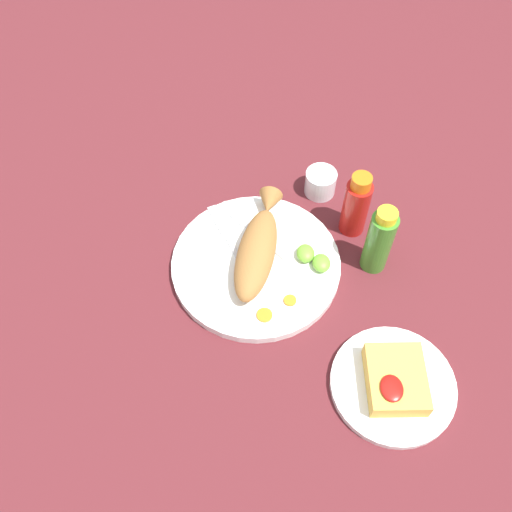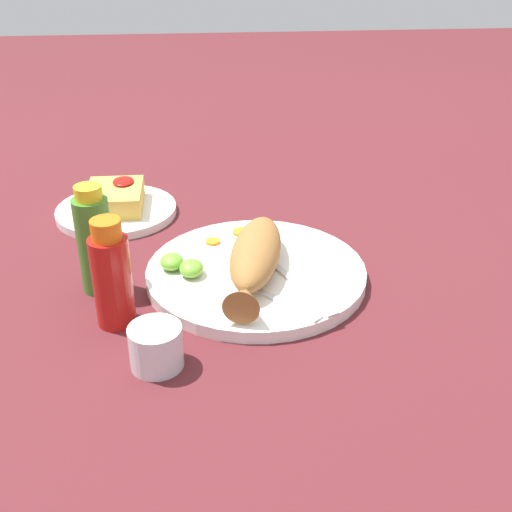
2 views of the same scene
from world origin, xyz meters
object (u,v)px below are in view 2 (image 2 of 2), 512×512
object	(u,v)px
main_plate	(256,273)
fork_near	(300,287)
fried_fish	(255,257)
hot_sauce_bottle_red	(112,276)
salt_cup	(156,349)
side_plate_fries	(117,211)
fork_far	(272,297)
hot_sauce_bottle_green	(95,242)

from	to	relation	value
main_plate	fork_near	bearing A→B (deg)	-137.10
fried_fish	hot_sauce_bottle_red	bearing A→B (deg)	124.99
salt_cup	side_plate_fries	xyz separation A→B (m)	(0.43, 0.09, -0.02)
hot_sauce_bottle_red	salt_cup	size ratio (longest dim) A/B	2.32
fork_near	fork_far	world-z (taller)	same
fork_near	fried_fish	bearing A→B (deg)	-151.66
fork_near	hot_sauce_bottle_green	bearing A→B (deg)	-124.99
fork_near	fork_far	bearing A→B (deg)	-86.72
salt_cup	side_plate_fries	world-z (taller)	salt_cup
hot_sauce_bottle_red	side_plate_fries	distance (m)	0.34
hot_sauce_bottle_green	fried_fish	bearing A→B (deg)	-92.23
fork_far	hot_sauce_bottle_green	bearing A→B (deg)	-150.19
hot_sauce_bottle_green	fork_near	bearing A→B (deg)	-100.96
fried_fish	fork_far	size ratio (longest dim) A/B	1.75
main_plate	hot_sauce_bottle_red	distance (m)	0.22
fried_fish	main_plate	bearing A→B (deg)	-0.00
main_plate	salt_cup	xyz separation A→B (m)	(-0.19, 0.13, 0.01)
fried_fish	fork_far	distance (m)	0.07
hot_sauce_bottle_green	side_plate_fries	world-z (taller)	hot_sauce_bottle_green
hot_sauce_bottle_red	hot_sauce_bottle_green	world-z (taller)	hot_sauce_bottle_green
main_plate	salt_cup	world-z (taller)	salt_cup
fork_near	hot_sauce_bottle_green	size ratio (longest dim) A/B	1.11
hot_sauce_bottle_red	side_plate_fries	bearing A→B (deg)	5.78
main_plate	hot_sauce_bottle_red	size ratio (longest dim) A/B	2.15
main_plate	salt_cup	size ratio (longest dim) A/B	4.99
fork_far	hot_sauce_bottle_red	size ratio (longest dim) A/B	0.99
fried_fish	hot_sauce_bottle_green	size ratio (longest dim) A/B	1.63
hot_sauce_bottle_green	salt_cup	bearing A→B (deg)	-154.10
fried_fish	hot_sauce_bottle_green	bearing A→B (deg)	100.26
main_plate	fork_near	world-z (taller)	fork_near
main_plate	fried_fish	distance (m)	0.04
salt_cup	fork_far	bearing A→B (deg)	-54.54
fork_far	side_plate_fries	size ratio (longest dim) A/B	0.70
fork_near	fork_far	size ratio (longest dim) A/B	1.20
fork_far	side_plate_fries	xyz separation A→B (m)	(0.32, 0.24, -0.01)
side_plate_fries	hot_sauce_bottle_red	bearing A→B (deg)	-174.22
main_plate	fork_near	size ratio (longest dim) A/B	1.82
main_plate	hot_sauce_bottle_green	bearing A→B (deg)	91.53
fork_far	side_plate_fries	world-z (taller)	fork_far
fork_near	side_plate_fries	size ratio (longest dim) A/B	0.84
hot_sauce_bottle_red	salt_cup	distance (m)	0.12
hot_sauce_bottle_green	side_plate_fries	size ratio (longest dim) A/B	0.75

